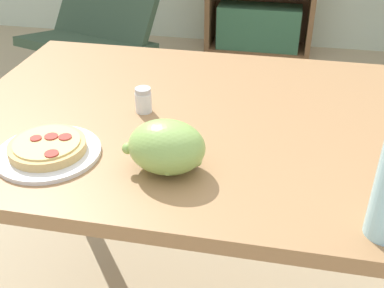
% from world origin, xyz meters
% --- Properties ---
extents(dining_table, '(1.36, 0.86, 0.75)m').
position_xyz_m(dining_table, '(0.00, -0.02, 0.66)').
color(dining_table, '#A37549').
rests_on(dining_table, ground_plane).
extents(pizza_on_plate, '(0.23, 0.23, 0.04)m').
position_xyz_m(pizza_on_plate, '(-0.36, -0.26, 0.77)').
color(pizza_on_plate, white).
rests_on(pizza_on_plate, dining_table).
extents(grape_bunch, '(0.17, 0.13, 0.11)m').
position_xyz_m(grape_bunch, '(-0.10, -0.27, 0.81)').
color(grape_bunch, '#93BC5B').
rests_on(grape_bunch, dining_table).
extents(salt_shaker, '(0.04, 0.04, 0.06)m').
position_xyz_m(salt_shaker, '(-0.22, -0.03, 0.78)').
color(salt_shaker, white).
rests_on(salt_shaker, dining_table).
extents(lounge_chair_near, '(0.81, 0.91, 0.88)m').
position_xyz_m(lounge_chair_near, '(-0.96, 1.51, 0.29)').
color(lounge_chair_near, slate).
rests_on(lounge_chair_near, ground_plane).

